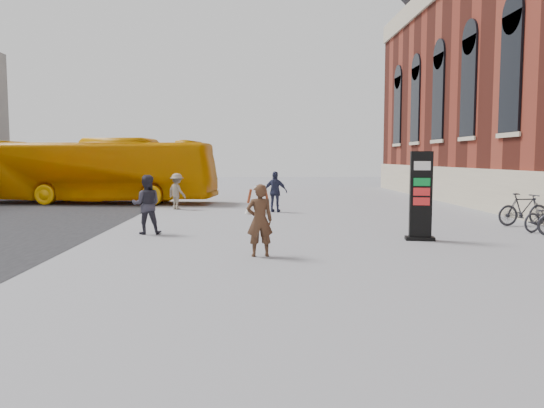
{
  "coord_description": "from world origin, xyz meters",
  "views": [
    {
      "loc": [
        -0.42,
        -12.31,
        2.27
      ],
      "look_at": [
        0.04,
        0.77,
        1.13
      ],
      "focal_mm": 35.0,
      "sensor_mm": 36.0,
      "label": 1
    }
  ],
  "objects_px": {
    "pedestrian_a": "(147,204)",
    "bike_7": "(523,209)",
    "bus": "(99,171)",
    "pedestrian_b": "(177,191)",
    "info_pylon": "(421,196)",
    "woman": "(260,219)",
    "pedestrian_c": "(275,192)"
  },
  "relations": [
    {
      "from": "info_pylon",
      "to": "woman",
      "type": "bearing_deg",
      "value": -144.0
    },
    {
      "from": "pedestrian_c",
      "to": "bus",
      "type": "bearing_deg",
      "value": -11.34
    },
    {
      "from": "pedestrian_a",
      "to": "pedestrian_c",
      "type": "xyz_separation_m",
      "value": [
        4.1,
        6.25,
        -0.03
      ]
    },
    {
      "from": "pedestrian_b",
      "to": "bike_7",
      "type": "distance_m",
      "value": 13.81
    },
    {
      "from": "bus",
      "to": "pedestrian_a",
      "type": "distance_m",
      "value": 11.94
    },
    {
      "from": "bus",
      "to": "bike_7",
      "type": "relative_size",
      "value": 6.33
    },
    {
      "from": "pedestrian_a",
      "to": "bike_7",
      "type": "xyz_separation_m",
      "value": [
        12.21,
        1.48,
        -0.33
      ]
    },
    {
      "from": "woman",
      "to": "pedestrian_b",
      "type": "xyz_separation_m",
      "value": [
        -3.51,
        11.31,
        -0.07
      ]
    },
    {
      "from": "bus",
      "to": "pedestrian_b",
      "type": "bearing_deg",
      "value": -121.21
    },
    {
      "from": "woman",
      "to": "bus",
      "type": "height_order",
      "value": "bus"
    },
    {
      "from": "woman",
      "to": "pedestrian_c",
      "type": "distance_m",
      "value": 10.01
    },
    {
      "from": "woman",
      "to": "pedestrian_c",
      "type": "height_order",
      "value": "pedestrian_c"
    },
    {
      "from": "info_pylon",
      "to": "bus",
      "type": "relative_size",
      "value": 0.21
    },
    {
      "from": "info_pylon",
      "to": "bike_7",
      "type": "height_order",
      "value": "info_pylon"
    },
    {
      "from": "info_pylon",
      "to": "bike_7",
      "type": "distance_m",
      "value": 5.37
    },
    {
      "from": "pedestrian_a",
      "to": "bike_7",
      "type": "height_order",
      "value": "pedestrian_a"
    },
    {
      "from": "info_pylon",
      "to": "pedestrian_b",
      "type": "distance_m",
      "value": 12.07
    },
    {
      "from": "info_pylon",
      "to": "pedestrian_a",
      "type": "distance_m",
      "value": 7.93
    },
    {
      "from": "bus",
      "to": "pedestrian_c",
      "type": "distance_m",
      "value": 9.89
    },
    {
      "from": "bus",
      "to": "pedestrian_b",
      "type": "relative_size",
      "value": 7.3
    },
    {
      "from": "woman",
      "to": "bike_7",
      "type": "height_order",
      "value": "woman"
    },
    {
      "from": "bus",
      "to": "pedestrian_a",
      "type": "xyz_separation_m",
      "value": [
        4.53,
        -11.02,
        -0.73
      ]
    },
    {
      "from": "pedestrian_a",
      "to": "bike_7",
      "type": "distance_m",
      "value": 12.3
    },
    {
      "from": "woman",
      "to": "pedestrian_a",
      "type": "bearing_deg",
      "value": -55.88
    },
    {
      "from": "bus",
      "to": "pedestrian_c",
      "type": "height_order",
      "value": "bus"
    },
    {
      "from": "pedestrian_b",
      "to": "pedestrian_c",
      "type": "height_order",
      "value": "pedestrian_c"
    },
    {
      "from": "pedestrian_b",
      "to": "info_pylon",
      "type": "bearing_deg",
      "value": 174.12
    },
    {
      "from": "info_pylon",
      "to": "woman",
      "type": "height_order",
      "value": "info_pylon"
    },
    {
      "from": "bus",
      "to": "pedestrian_a",
      "type": "height_order",
      "value": "bus"
    },
    {
      "from": "bike_7",
      "to": "woman",
      "type": "bearing_deg",
      "value": 112.57
    },
    {
      "from": "pedestrian_b",
      "to": "bike_7",
      "type": "height_order",
      "value": "pedestrian_b"
    },
    {
      "from": "pedestrian_c",
      "to": "woman",
      "type": "bearing_deg",
      "value": 103.09
    }
  ]
}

